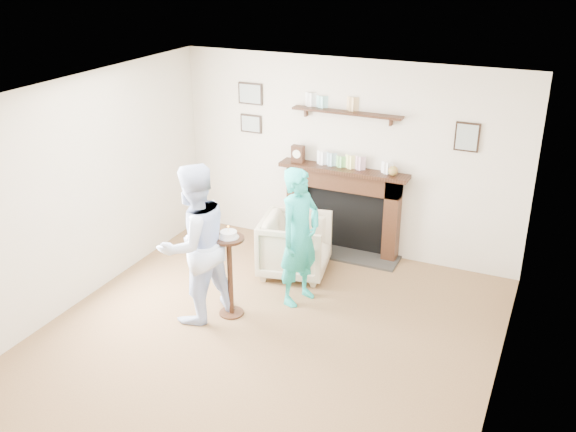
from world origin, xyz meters
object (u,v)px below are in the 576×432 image
object	(u,v)px
woman	(299,299)
pedestal_table	(230,261)
armchair	(295,272)
man	(199,316)

from	to	relation	value
woman	pedestal_table	distance (m)	1.04
armchair	pedestal_table	xyz separation A→B (m)	(-0.25, -1.17, 0.65)
man	woman	size ratio (longest dim) A/B	1.10
armchair	man	world-z (taller)	man
pedestal_table	woman	bearing A→B (deg)	46.48
armchair	woman	world-z (taller)	woman
woman	pedestal_table	size ratio (longest dim) A/B	1.49
armchair	pedestal_table	bearing A→B (deg)	156.77
armchair	man	xyz separation A→B (m)	(-0.55, -1.36, 0.00)
woman	armchair	bearing A→B (deg)	44.73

